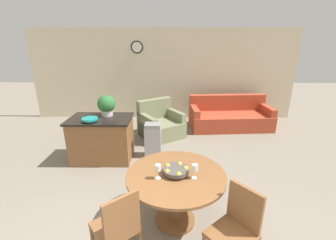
{
  "coord_description": "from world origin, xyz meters",
  "views": [
    {
      "loc": [
        0.24,
        -1.5,
        2.29
      ],
      "look_at": [
        0.19,
        2.42,
        0.93
      ],
      "focal_mm": 24.0,
      "sensor_mm": 36.0,
      "label": 1
    }
  ],
  "objects_px": {
    "potted_plant": "(106,105)",
    "trash_bin": "(153,140)",
    "dining_chair_near_right": "(236,226)",
    "armchair": "(160,125)",
    "dining_table": "(176,185)",
    "kitchen_island": "(102,139)",
    "wine_glass_right": "(195,168)",
    "wine_glass_left": "(158,168)",
    "fruit_bowl": "(176,170)",
    "teal_bowl": "(90,119)",
    "dining_chair_near_left": "(118,225)",
    "couch": "(229,117)"
  },
  "relations": [
    {
      "from": "dining_chair_near_left",
      "to": "couch",
      "type": "relative_size",
      "value": 0.41
    },
    {
      "from": "dining_table",
      "to": "potted_plant",
      "type": "relative_size",
      "value": 2.99
    },
    {
      "from": "dining_chair_near_right",
      "to": "kitchen_island",
      "type": "xyz_separation_m",
      "value": [
        -2.06,
        2.32,
        -0.06
      ]
    },
    {
      "from": "dining_chair_near_right",
      "to": "armchair",
      "type": "bearing_deg",
      "value": -25.14
    },
    {
      "from": "trash_bin",
      "to": "couch",
      "type": "bearing_deg",
      "value": 40.76
    },
    {
      "from": "fruit_bowl",
      "to": "wine_glass_left",
      "type": "bearing_deg",
      "value": -155.57
    },
    {
      "from": "potted_plant",
      "to": "trash_bin",
      "type": "distance_m",
      "value": 1.18
    },
    {
      "from": "wine_glass_right",
      "to": "teal_bowl",
      "type": "bearing_deg",
      "value": 138.34
    },
    {
      "from": "wine_glass_right",
      "to": "potted_plant",
      "type": "bearing_deg",
      "value": 128.73
    },
    {
      "from": "dining_table",
      "to": "kitchen_island",
      "type": "height_order",
      "value": "kitchen_island"
    },
    {
      "from": "wine_glass_left",
      "to": "dining_table",
      "type": "bearing_deg",
      "value": 24.3
    },
    {
      "from": "dining_chair_near_left",
      "to": "dining_chair_near_right",
      "type": "relative_size",
      "value": 1.0
    },
    {
      "from": "fruit_bowl",
      "to": "potted_plant",
      "type": "bearing_deg",
      "value": 125.83
    },
    {
      "from": "dining_chair_near_left",
      "to": "dining_chair_near_right",
      "type": "height_order",
      "value": "same"
    },
    {
      "from": "kitchen_island",
      "to": "fruit_bowl",
      "type": "bearing_deg",
      "value": -49.71
    },
    {
      "from": "kitchen_island",
      "to": "trash_bin",
      "type": "height_order",
      "value": "kitchen_island"
    },
    {
      "from": "wine_glass_left",
      "to": "potted_plant",
      "type": "xyz_separation_m",
      "value": [
        -1.13,
        1.97,
        0.24
      ]
    },
    {
      "from": "armchair",
      "to": "trash_bin",
      "type": "bearing_deg",
      "value": -129.08
    },
    {
      "from": "dining_table",
      "to": "dining_chair_near_left",
      "type": "distance_m",
      "value": 0.87
    },
    {
      "from": "potted_plant",
      "to": "trash_bin",
      "type": "relative_size",
      "value": 0.58
    },
    {
      "from": "dining_table",
      "to": "kitchen_island",
      "type": "bearing_deg",
      "value": 130.29
    },
    {
      "from": "dining_chair_near_left",
      "to": "fruit_bowl",
      "type": "height_order",
      "value": "dining_chair_near_left"
    },
    {
      "from": "dining_chair_near_right",
      "to": "teal_bowl",
      "type": "xyz_separation_m",
      "value": [
        -2.19,
        2.13,
        0.43
      ]
    },
    {
      "from": "wine_glass_left",
      "to": "armchair",
      "type": "height_order",
      "value": "wine_glass_left"
    },
    {
      "from": "dining_table",
      "to": "fruit_bowl",
      "type": "xyz_separation_m",
      "value": [
        -0.0,
        0.0,
        0.22
      ]
    },
    {
      "from": "dining_chair_near_right",
      "to": "trash_bin",
      "type": "height_order",
      "value": "dining_chair_near_right"
    },
    {
      "from": "wine_glass_left",
      "to": "teal_bowl",
      "type": "height_order",
      "value": "teal_bowl"
    },
    {
      "from": "wine_glass_left",
      "to": "trash_bin",
      "type": "bearing_deg",
      "value": 96.41
    },
    {
      "from": "dining_table",
      "to": "dining_chair_near_right",
      "type": "distance_m",
      "value": 0.87
    },
    {
      "from": "dining_chair_near_left",
      "to": "couch",
      "type": "xyz_separation_m",
      "value": [
        2.2,
        4.21,
        -0.21
      ]
    },
    {
      "from": "dining_chair_near_left",
      "to": "trash_bin",
      "type": "distance_m",
      "value": 2.47
    },
    {
      "from": "kitchen_island",
      "to": "armchair",
      "type": "relative_size",
      "value": 0.95
    },
    {
      "from": "teal_bowl",
      "to": "couch",
      "type": "distance_m",
      "value": 3.85
    },
    {
      "from": "wine_glass_left",
      "to": "couch",
      "type": "xyz_separation_m",
      "value": [
        1.81,
        3.7,
        -0.57
      ]
    },
    {
      "from": "dining_chair_near_left",
      "to": "potted_plant",
      "type": "height_order",
      "value": "potted_plant"
    },
    {
      "from": "trash_bin",
      "to": "dining_table",
      "type": "bearing_deg",
      "value": -76.74
    },
    {
      "from": "teal_bowl",
      "to": "wine_glass_right",
      "type": "bearing_deg",
      "value": -41.66
    },
    {
      "from": "wine_glass_left",
      "to": "trash_bin",
      "type": "xyz_separation_m",
      "value": [
        -0.22,
        1.95,
        -0.51
      ]
    },
    {
      "from": "dining_chair_near_right",
      "to": "kitchen_island",
      "type": "relative_size",
      "value": 0.76
    },
    {
      "from": "dining_chair_near_left",
      "to": "wine_glass_left",
      "type": "relative_size",
      "value": 4.95
    },
    {
      "from": "kitchen_island",
      "to": "teal_bowl",
      "type": "bearing_deg",
      "value": -123.28
    },
    {
      "from": "kitchen_island",
      "to": "teal_bowl",
      "type": "relative_size",
      "value": 4.13
    },
    {
      "from": "wine_glass_right",
      "to": "armchair",
      "type": "xyz_separation_m",
      "value": [
        -0.55,
        3.03,
        -0.57
      ]
    },
    {
      "from": "fruit_bowl",
      "to": "wine_glass_right",
      "type": "distance_m",
      "value": 0.25
    },
    {
      "from": "fruit_bowl",
      "to": "wine_glass_left",
      "type": "xyz_separation_m",
      "value": [
        -0.22,
        -0.1,
        0.08
      ]
    },
    {
      "from": "wine_glass_left",
      "to": "trash_bin",
      "type": "relative_size",
      "value": 0.26
    },
    {
      "from": "dining_table",
      "to": "armchair",
      "type": "xyz_separation_m",
      "value": [
        -0.33,
        2.94,
        -0.26
      ]
    },
    {
      "from": "dining_table",
      "to": "trash_bin",
      "type": "distance_m",
      "value": 1.91
    },
    {
      "from": "fruit_bowl",
      "to": "couch",
      "type": "height_order",
      "value": "couch"
    },
    {
      "from": "wine_glass_right",
      "to": "trash_bin",
      "type": "height_order",
      "value": "wine_glass_right"
    }
  ]
}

